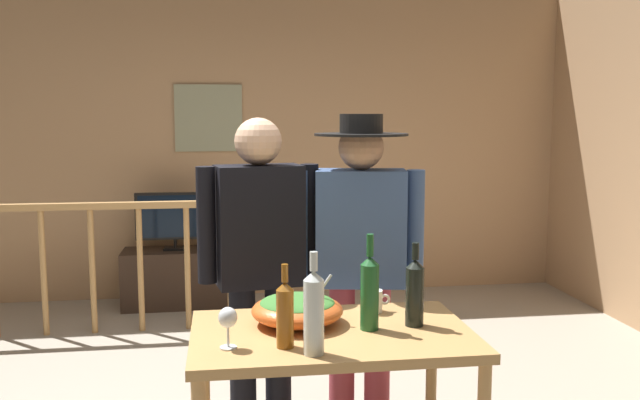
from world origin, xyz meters
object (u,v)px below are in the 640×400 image
mug_white (373,301)px  wine_glass (228,320)px  person_standing_left (259,255)px  wine_bottle_clear (314,311)px  flat_screen_tv (174,217)px  salad_bowl (297,309)px  wine_bottle_dark (415,291)px  framed_picture (209,118)px  person_standing_right (360,247)px  stair_railing (98,252)px  wine_bottle_amber (285,313)px  tv_console (176,278)px  wine_bottle_green (370,291)px  serving_table (332,354)px

mug_white → wine_glass: bearing=-149.1°
person_standing_left → wine_bottle_clear: bearing=89.4°
flat_screen_tv → salad_bowl: (0.71, -3.12, 0.08)m
wine_bottle_dark → person_standing_left: person_standing_left is taller
framed_picture → person_standing_right: size_ratio=0.36×
salad_bowl → wine_bottle_dark: bearing=-10.4°
stair_railing → person_standing_left: size_ratio=1.77×
person_standing_left → wine_bottle_amber: bearing=83.8°
tv_console → wine_bottle_dark: 3.52m
tv_console → wine_bottle_green: 3.48m
stair_railing → salad_bowl: (1.23, -2.49, 0.24)m
stair_railing → mug_white: size_ratio=23.27×
salad_bowl → wine_bottle_amber: (-0.08, -0.27, 0.06)m
tv_console → wine_bottle_amber: (0.63, -3.42, 0.68)m
mug_white → person_standing_right: person_standing_right is taller
wine_bottle_amber → stair_railing: bearing=112.7°
wine_bottle_clear → person_standing_right: size_ratio=0.23×
wine_glass → tv_console: bearing=97.0°
wine_bottle_green → stair_railing: bearing=120.1°
tv_console → wine_bottle_clear: wine_bottle_clear is taller
wine_bottle_clear → person_standing_left: bearing=98.9°
flat_screen_tv → salad_bowl: salad_bowl is taller
tv_console → mug_white: mug_white is taller
framed_picture → wine_bottle_green: size_ratio=1.53×
stair_railing → flat_screen_tv: 0.83m
mug_white → person_standing_right: 0.46m
wine_bottle_dark → salad_bowl: bearing=169.6°
person_standing_left → person_standing_right: size_ratio=0.99×
stair_railing → serving_table: (1.36, -2.60, 0.07)m
serving_table → person_standing_right: size_ratio=0.68×
tv_console → wine_glass: (0.42, -3.41, 0.66)m
serving_table → wine_bottle_amber: size_ratio=3.55×
wine_bottle_clear → person_standing_left: size_ratio=0.23×
wine_bottle_clear → person_standing_right: (0.36, 0.92, 0.04)m
serving_table → salad_bowl: (-0.13, 0.10, 0.16)m
stair_railing → serving_table: 2.93m
wine_glass → wine_bottle_green: wine_bottle_green is taller
framed_picture → wine_glass: 3.77m
stair_railing → person_standing_left: bearing=-60.2°
flat_screen_tv → wine_bottle_clear: bearing=-78.2°
framed_picture → person_standing_left: bearing=-84.4°
wine_bottle_amber → mug_white: 0.58m
framed_picture → tv_console: bearing=-135.8°
wine_bottle_clear → person_standing_left: person_standing_left is taller
wine_bottle_green → person_standing_left: size_ratio=0.24×
flat_screen_tv → wine_bottle_green: bearing=-73.1°
serving_table → wine_bottle_clear: (-0.11, -0.26, 0.26)m
wine_bottle_dark → person_standing_right: (-0.09, 0.64, 0.06)m
person_standing_right → salad_bowl: bearing=65.4°
stair_railing → wine_bottle_clear: bearing=-66.3°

